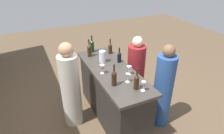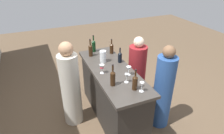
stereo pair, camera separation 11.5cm
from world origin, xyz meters
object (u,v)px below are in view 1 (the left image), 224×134
Objects in this scene: wine_glass_near_right at (128,76)px; person_server_behind at (71,88)px; wine_glass_near_left at (129,69)px; person_left_guest at (136,73)px; wine_glass_far_left at (102,68)px; wine_bottle_second_left_amber_brown at (114,78)px; wine_bottle_center_near_black at (119,57)px; wine_bottle_leftmost_amber_brown at (136,81)px; wine_bottle_second_right_amber_brown at (110,48)px; wine_bottle_far_right_dark_green at (92,46)px; wine_glass_near_center at (143,85)px; water_pitcher at (102,57)px; person_center_guest at (163,89)px; wine_bottle_rightmost_amber_brown at (89,50)px.

person_server_behind is at bearing 51.09° from wine_glass_near_right.
person_left_guest is (0.50, -0.46, -0.46)m from wine_glass_near_left.
wine_glass_near_left is 0.43m from wine_glass_far_left.
wine_glass_near_left is 1.03× the size of wine_glass_near_right.
wine_bottle_center_near_black is (0.63, -0.41, -0.02)m from wine_bottle_second_left_amber_brown.
wine_bottle_leftmost_amber_brown is 0.94× the size of wine_bottle_second_left_amber_brown.
person_server_behind is (-0.45, 0.94, -0.39)m from wine_bottle_second_right_amber_brown.
wine_glass_near_right is at bearing 7.02° from wine_bottle_leftmost_amber_brown.
wine_glass_near_left is 0.22m from wine_glass_near_right.
wine_bottle_second_right_amber_brown is 0.19× the size of person_server_behind.
person_server_behind reaches higher than wine_glass_near_left.
wine_bottle_far_right_dark_green is at bearing 66.86° from person_server_behind.
wine_bottle_center_near_black is 0.94m from wine_glass_near_center.
wine_bottle_far_right_dark_green reaches higher than water_pitcher.
wine_bottle_center_near_black is 0.69m from wine_bottle_far_right_dark_green.
wine_glass_near_left is at bearing -7.38° from person_center_guest.
wine_glass_near_center is (-0.93, 0.10, -0.00)m from wine_bottle_center_near_black.
wine_bottle_leftmost_amber_brown reaches higher than wine_bottle_second_right_amber_brown.
person_left_guest is at bearing -40.38° from wine_glass_near_right.
wine_bottle_second_left_amber_brown is 1.00× the size of wine_bottle_far_right_dark_green.
wine_bottle_center_near_black is 0.50m from wine_glass_far_left.
wine_glass_near_left is at bearing -160.18° from water_pitcher.
wine_bottle_far_right_dark_green is at bearing -34.24° from wine_bottle_rightmost_amber_brown.
wine_glass_near_left is (0.17, -0.35, -0.02)m from wine_bottle_second_left_amber_brown.
wine_bottle_rightmost_amber_brown is at bearing -47.31° from person_left_guest.
wine_bottle_rightmost_amber_brown is at bearing 20.67° from wine_glass_near_left.
wine_glass_near_right is at bearing 11.69° from person_center_guest.
wine_glass_near_right is 0.69× the size of water_pitcher.
person_server_behind is (0.66, 1.41, 0.02)m from person_center_guest.
person_left_guest is 0.91× the size of person_server_behind.
water_pitcher is at bearing -27.65° from person_left_guest.
wine_glass_near_right is 0.78m from person_center_guest.
wine_glass_near_left is 0.99× the size of wine_glass_near_center.
wine_bottle_second_left_amber_brown is at bearing 174.37° from wine_bottle_far_right_dark_green.
wine_glass_far_left is at bearing 59.72° from wine_glass_near_left.
wine_bottle_leftmost_amber_brown is 0.66m from wine_glass_far_left.
wine_bottle_center_near_black reaches higher than wine_glass_far_left.
wine_bottle_rightmost_amber_brown is 0.22× the size of person_center_guest.
wine_glass_near_center is 0.74m from person_center_guest.
person_center_guest reaches higher than wine_bottle_second_right_amber_brown.
wine_bottle_rightmost_amber_brown is 2.26× the size of wine_glass_near_left.
wine_bottle_second_left_amber_brown is at bearing 147.21° from wine_bottle_center_near_black.
wine_bottle_center_near_black is at bearing -10.81° from wine_bottle_leftmost_amber_brown.
wine_bottle_center_near_black is 0.30m from water_pitcher.
wine_bottle_rightmost_amber_brown is 1.02m from person_left_guest.
wine_bottle_leftmost_amber_brown is 1.18m from person_server_behind.
wine_bottle_leftmost_amber_brown is 1.32m from wine_bottle_rightmost_amber_brown.
wine_bottle_leftmost_amber_brown reaches higher than water_pitcher.
wine_glass_far_left reaches higher than wine_glass_near_left.
wine_glass_near_right is 1.01m from person_left_guest.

